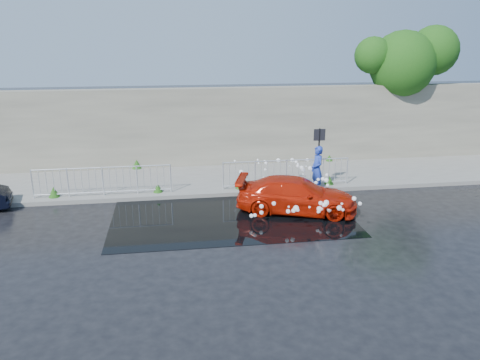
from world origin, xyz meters
name	(u,v)px	position (x,y,z in m)	size (l,w,h in m)	color
ground	(220,227)	(0.00, 0.00, 0.00)	(90.00, 90.00, 0.00)	black
pavement	(207,179)	(0.00, 5.00, 0.07)	(30.00, 4.00, 0.15)	slate
curb	(211,195)	(0.00, 3.00, 0.08)	(30.00, 0.25, 0.16)	slate
retaining_wall	(202,127)	(0.00, 7.20, 1.90)	(30.00, 0.60, 3.50)	#646154
puddle	(231,215)	(0.50, 1.00, 0.01)	(8.00, 5.00, 0.01)	black
sign_post	(319,148)	(4.20, 3.10, 1.72)	(0.45, 0.06, 2.50)	black
tree	(408,60)	(9.75, 7.41, 4.77)	(5.02, 3.10, 6.37)	#332114
railing_left	(103,180)	(-4.00, 3.35, 0.74)	(5.05, 0.05, 1.10)	silver
railing_right	(286,172)	(3.00, 3.35, 0.74)	(5.05, 0.05, 1.10)	silver
weeds	(198,177)	(-0.40, 4.49, 0.34)	(12.17, 3.93, 0.41)	#1B4512
water_spray	(302,186)	(3.13, 1.55, 0.73)	(3.59, 5.56, 0.94)	white
red_car	(297,195)	(2.79, 1.00, 0.60)	(1.68, 4.13, 1.20)	#B21907
person	(317,169)	(4.14, 3.00, 0.91)	(0.67, 0.44, 1.82)	#213AA7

